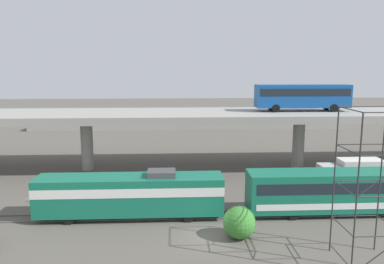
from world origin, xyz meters
The scene contains 19 objects.
ground_plane centered at (0.00, 0.00, 0.00)m, with size 260.00×260.00×0.00m, color #565149.
rail_strip_near centered at (0.00, 3.26, 0.06)m, with size 110.00×0.12×0.12m, color #59544C.
rail_strip_far centered at (0.00, 4.74, 0.06)m, with size 110.00×0.12×0.12m, color #59544C.
train_locomotive centered at (-7.21, 4.00, 2.19)m, with size 17.06×3.04×4.18m.
train_coach_lead centered at (14.47, 4.00, 2.17)m, with size 21.21×3.04×3.86m.
highway_overpass centered at (0.00, 20.00, 6.63)m, with size 96.00×10.48×7.30m.
transit_bus_on_overpass centered at (13.92, 20.36, 9.36)m, with size 12.00×2.68×3.40m.
service_truck_west centered at (16.81, 11.50, 1.64)m, with size 6.80×2.46×3.04m.
scaffolding_tower centered at (10.08, -4.55, 5.55)m, with size 3.37×3.37×10.38m.
pier_parking_lot centered at (0.00, 55.00, 0.85)m, with size 64.74×11.12×1.69m, color gray.
parked_car_0 centered at (-8.53, 52.26, 2.46)m, with size 4.50×1.87×1.50m.
parked_car_1 centered at (20.47, 55.63, 2.46)m, with size 4.12×1.94×1.50m.
parked_car_2 centered at (4.17, 53.14, 2.46)m, with size 4.26×1.90×1.50m.
parked_car_3 centered at (-3.03, 56.73, 2.46)m, with size 4.62×1.85×1.50m.
parked_car_4 centered at (15.42, 56.29, 2.46)m, with size 4.60×1.85×1.50m.
parked_car_5 centered at (27.03, 56.44, 2.46)m, with size 4.59×1.83×1.50m.
parked_car_6 centered at (-7.85, 56.36, 2.46)m, with size 4.09×1.88×1.50m.
harbor_water centered at (0.00, 78.00, 0.00)m, with size 140.00×36.00×0.01m, color #2D5170.
shrub_right centered at (2.33, -0.50, 1.25)m, with size 2.50×2.50×2.50m, color #377E30.
Camera 1 is at (-2.60, -27.46, 12.95)m, focal length 35.38 mm.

